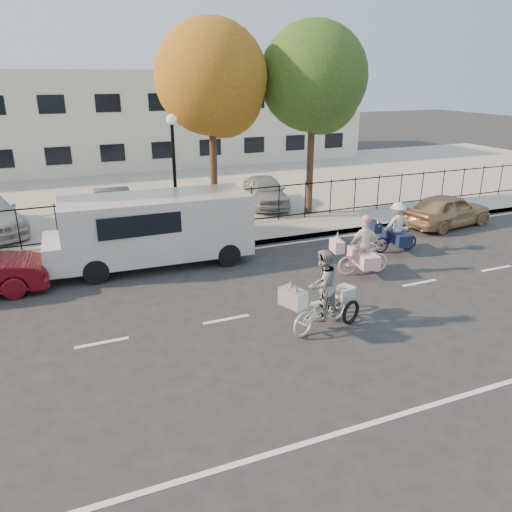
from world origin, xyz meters
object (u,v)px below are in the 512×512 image
lamppost (173,154)px  gold_sedan (448,210)px  unicorn_bike (363,253)px  bull_bike (396,232)px  lot_car_d (265,191)px  white_van (154,228)px  lot_car_c (114,206)px  zebra_trike (322,299)px

lamppost → gold_sedan: (10.36, -2.51, -2.45)m
unicorn_bike → bull_bike: (2.21, 1.31, 0.00)m
lamppost → gold_sedan: lamppost is taller
bull_bike → lot_car_d: 7.24m
unicorn_bike → white_van: bearing=69.9°
white_van → lot_car_c: 5.07m
unicorn_bike → bull_bike: bearing=-49.4°
unicorn_bike → lot_car_c: size_ratio=0.49×
zebra_trike → lot_car_d: zebra_trike is taller
zebra_trike → unicorn_bike: 3.83m
bull_bike → white_van: bearing=81.1°
lamppost → zebra_trike: 8.53m
zebra_trike → bull_bike: zebra_trike is taller
lamppost → lot_car_c: size_ratio=1.12×
lamppost → lot_car_d: 5.97m
lamppost → white_van: bearing=-119.4°
lamppost → zebra_trike: lamppost is taller
white_van → lot_car_c: bearing=99.0°
white_van → bull_bike: bearing=-11.5°
white_van → lot_car_c: white_van is taller
unicorn_bike → white_van: (-5.61, 3.23, 0.54)m
unicorn_bike → lot_car_d: unicorn_bike is taller
white_van → zebra_trike: bearing=-62.3°
gold_sedan → lot_car_d: bearing=37.8°
lamppost → white_van: (-1.29, -2.30, -1.88)m
white_van → lot_car_c: (-0.59, 5.01, -0.45)m
gold_sedan → white_van: bearing=80.1°
bull_bike → gold_sedan: 4.20m
bull_bike → white_van: 8.07m
lot_car_d → lamppost: bearing=-139.1°
lot_car_c → zebra_trike: bearing=-71.2°
lamppost → lot_car_d: (4.74, 2.80, -2.30)m
gold_sedan → lot_car_d: size_ratio=1.00×
gold_sedan → lot_car_c: bearing=58.0°
lamppost → white_van: 3.24m
gold_sedan → zebra_trike: bearing=113.1°
lamppost → unicorn_bike: size_ratio=2.29×
zebra_trike → lot_car_d: (3.29, 10.87, 0.05)m
unicorn_bike → lot_car_c: unicorn_bike is taller
unicorn_bike → white_van: white_van is taller
bull_bike → white_van: (-7.82, 1.92, 0.54)m
zebra_trike → lot_car_d: 11.36m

